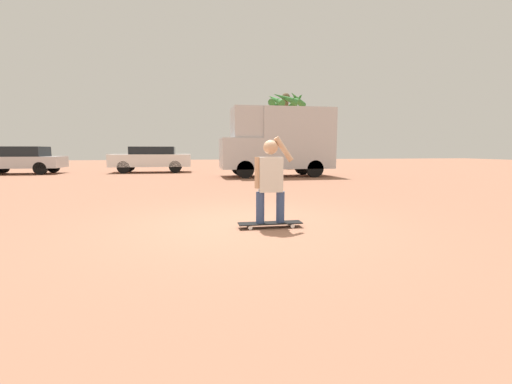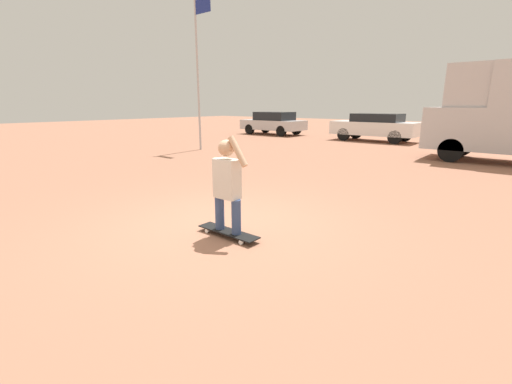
% 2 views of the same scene
% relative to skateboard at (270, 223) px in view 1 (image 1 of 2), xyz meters
% --- Properties ---
extents(ground_plane, '(80.00, 80.00, 0.00)m').
position_rel_skateboard_xyz_m(ground_plane, '(-0.44, 0.30, -0.07)').
color(ground_plane, '#A36B51').
extents(skateboard, '(1.08, 0.25, 0.09)m').
position_rel_skateboard_xyz_m(skateboard, '(0.00, 0.00, 0.00)').
color(skateboard, black).
rests_on(skateboard, ground_plane).
extents(person_skateboarder, '(0.66, 0.24, 1.45)m').
position_rel_skateboard_xyz_m(person_skateboarder, '(-0.00, 0.00, 0.79)').
color(person_skateboarder, '#384C7A').
rests_on(person_skateboarder, skateboard).
extents(camper_van, '(5.41, 2.11, 3.30)m').
position_rel_skateboard_xyz_m(camper_van, '(2.90, 10.91, 1.70)').
color(camper_van, black).
rests_on(camper_van, ground_plane).
extents(parked_car_white, '(4.49, 1.82, 1.48)m').
position_rel_skateboard_xyz_m(parked_car_white, '(-3.63, 15.16, 0.73)').
color(parked_car_white, black).
rests_on(parked_car_white, ground_plane).
extents(parked_car_silver, '(4.21, 1.93, 1.48)m').
position_rel_skateboard_xyz_m(parked_car_silver, '(-10.44, 15.03, 0.71)').
color(parked_car_silver, black).
rests_on(parked_car_silver, ground_plane).
extents(palm_tree_near_van, '(2.98, 2.97, 5.54)m').
position_rel_skateboard_xyz_m(palm_tree_near_van, '(5.51, 19.26, 4.43)').
color(palm_tree_near_van, brown).
rests_on(palm_tree_near_van, ground_plane).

